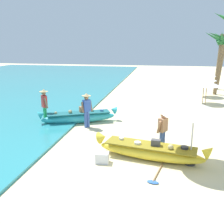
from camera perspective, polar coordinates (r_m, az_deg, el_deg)
ground_plane at (r=10.09m, az=6.15°, el=-8.68°), size 80.00×80.00×0.00m
boat_yellow_foreground at (r=9.43m, az=8.35°, el=-8.49°), size 4.14×1.50×0.83m
boat_cyan_midground at (r=13.57m, az=-7.29°, el=-1.10°), size 3.90×2.26×0.84m
person_vendor_hatted at (r=12.63m, az=-5.60°, el=0.93°), size 0.52×0.53×1.71m
person_tourist_customer at (r=9.95m, az=11.08°, el=-3.79°), size 0.45×0.56×1.56m
person_vendor_assistant at (r=13.81m, az=-14.64°, el=1.85°), size 0.52×0.55×1.77m
patio_umbrella_large at (r=8.81m, az=17.69°, el=0.85°), size 2.16×2.16×2.19m
parasol_row_0 at (r=16.26m, az=20.16°, el=5.95°), size 1.60×1.60×1.91m
parasol_row_1 at (r=18.74m, az=19.68°, el=7.06°), size 1.60×1.60×1.91m
parasol_row_2 at (r=21.28m, az=19.79°, el=7.89°), size 1.60×1.60×1.91m
palm_tree_leaning_seaward at (r=22.34m, az=22.92°, el=13.84°), size 2.70×2.41×5.02m
cooler_box at (r=9.11m, az=-2.17°, el=-10.00°), size 0.48×0.38×0.37m
paddle at (r=8.53m, az=9.90°, el=-13.24°), size 0.57×1.75×0.05m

